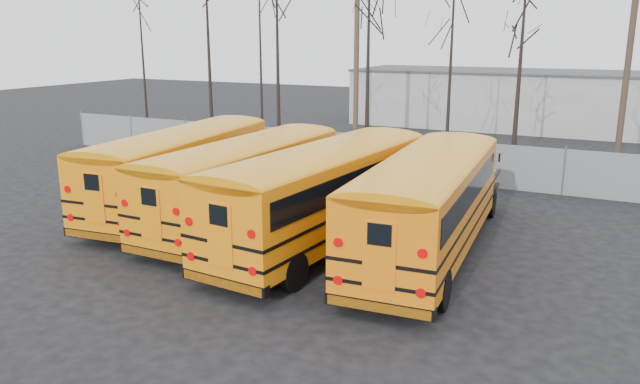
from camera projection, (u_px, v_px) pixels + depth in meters
The scene contains 16 objects.
ground at pixel (252, 252), 19.71m from camera, with size 120.00×120.00×0.00m, color black.
fence at pixel (386, 156), 29.89m from camera, with size 40.00×0.04×2.00m, color gray.
distant_building at pixel (507, 99), 46.15m from camera, with size 22.00×8.00×4.00m, color beige.
bus_a at pixel (184, 162), 24.03m from camera, with size 3.77×11.70×3.22m.
bus_b at pixel (248, 175), 22.13m from camera, with size 2.81×11.31×3.15m.
bus_c at pixel (327, 187), 19.98m from camera, with size 3.74×12.01×3.31m.
bus_d at pixel (430, 196), 18.88m from camera, with size 3.48×11.84×3.27m.
utility_pole_left at pixel (356, 63), 35.99m from camera, with size 1.72×0.58×9.83m.
utility_pole_right at pixel (628, 64), 30.95m from camera, with size 1.81×0.32×10.18m.
tree_0 at pixel (143, 57), 38.50m from camera, with size 0.26×0.26×10.62m, color black.
tree_1 at pixel (209, 50), 37.39m from camera, with size 0.26×0.26×11.58m, color black.
tree_2 at pixel (260, 50), 37.30m from camera, with size 0.26×0.26×11.53m, color black.
tree_3 at pixel (278, 54), 33.55m from camera, with size 0.26×0.26×11.34m, color black.
tree_4 at pixel (368, 65), 33.40m from camera, with size 0.26×0.26×10.15m, color black.
tree_5 at pixel (451, 64), 29.90m from camera, with size 0.26×0.26×10.61m, color black.
tree_6 at pixel (519, 77), 30.00m from camera, with size 0.26×0.26×9.34m, color black.
Camera 1 is at (10.21, -15.75, 6.68)m, focal length 35.00 mm.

